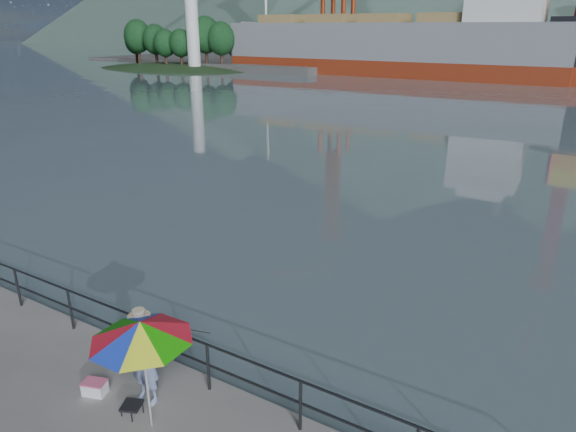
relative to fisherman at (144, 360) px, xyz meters
The scene contains 9 objects.
harbor_water 129.15m from the fisherman, 90.99° to the left, with size 500.00×280.00×0.00m, color slate.
guardrail 2.40m from the fisherman, 159.66° to the left, with size 22.00×0.06×1.03m.
lighthouse_islet 83.71m from the fisherman, 133.10° to the left, with size 48.00×26.40×19.20m.
fisherman is the anchor object (origin of this frame).
beach_umbrella 1.23m from the fisherman, 39.93° to the right, with size 2.21×2.21×2.08m.
folding_stool 0.88m from the fisherman, 84.94° to the right, with size 0.44×0.44×0.22m.
cooler_bag 1.30m from the fisherman, 158.18° to the right, with size 0.42×0.28×0.24m, color silver.
fishing_rod 1.42m from the fisherman, 100.36° to the left, with size 0.02×0.02×2.26m, color black.
bulk_carrier 71.83m from the fisherman, 106.49° to the left, with size 49.40×8.55×14.50m.
Camera 1 is at (8.46, -4.38, 6.50)m, focal length 32.00 mm.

